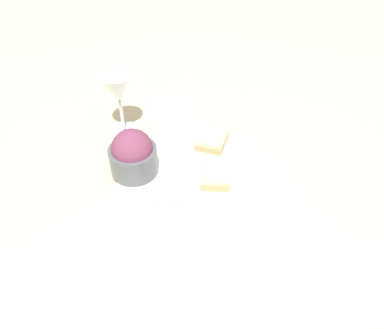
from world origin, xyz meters
The scene contains 8 objects.
ground_plane centered at (0.00, 0.00, 0.00)m, with size 4.00×4.00×0.00m, color #C6B289.
dinner_plate centered at (0.00, 0.00, 0.01)m, with size 0.34×0.34×0.01m.
salad_bowl centered at (0.00, 0.13, 0.06)m, with size 0.10×0.10×0.11m.
sauce_ramekin centered at (-0.11, 0.05, 0.03)m, with size 0.05×0.05×0.03m.
cheese_toast_near centered at (0.10, -0.05, 0.03)m, with size 0.09×0.09×0.03m.
cheese_toast_far centered at (-0.03, -0.05, 0.03)m, with size 0.07×0.07×0.03m.
wine_glass centered at (0.17, 0.18, 0.12)m, with size 0.08×0.08×0.16m.
napkin centered at (0.26, 0.06, 0.00)m, with size 0.13×0.13×0.01m.
Camera 1 is at (-0.61, -0.01, 0.59)m, focal length 35.00 mm.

